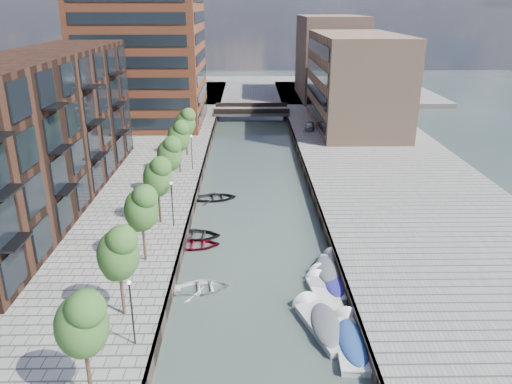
{
  "coord_description": "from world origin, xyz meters",
  "views": [
    {
      "loc": [
        -0.7,
        -15.65,
        19.15
      ],
      "look_at": [
        0.0,
        25.73,
        3.5
      ],
      "focal_mm": 35.0,
      "sensor_mm": 36.0,
      "label": 1
    }
  ],
  "objects_px": {
    "tree_2": "(141,207)",
    "tree_3": "(157,176)",
    "sloop_1": "(196,238)",
    "sloop_2": "(195,247)",
    "bridge": "(252,111)",
    "motorboat_1": "(321,323)",
    "motorboat_4": "(328,270)",
    "motorboat_2": "(322,292)",
    "tree_4": "(169,153)",
    "tree_6": "(185,122)",
    "motorboat_3": "(351,340)",
    "tree_1": "(118,252)",
    "tree_0": "(81,322)",
    "motorboat_0": "(331,283)",
    "car": "(309,126)",
    "sloop_4": "(216,200)",
    "tree_5": "(178,136)",
    "sloop_3": "(202,290)"
  },
  "relations": [
    {
      "from": "tree_2",
      "to": "motorboat_2",
      "type": "relative_size",
      "value": 1.23
    },
    {
      "from": "motorboat_2",
      "to": "tree_4",
      "type": "bearing_deg",
      "value": 126.97
    },
    {
      "from": "sloop_2",
      "to": "motorboat_4",
      "type": "xyz_separation_m",
      "value": [
        10.54,
        -4.44,
        0.22
      ]
    },
    {
      "from": "motorboat_1",
      "to": "motorboat_4",
      "type": "height_order",
      "value": "motorboat_1"
    },
    {
      "from": "motorboat_0",
      "to": "motorboat_3",
      "type": "relative_size",
      "value": 0.86
    },
    {
      "from": "tree_1",
      "to": "motorboat_1",
      "type": "distance_m",
      "value": 13.4
    },
    {
      "from": "tree_6",
      "to": "motorboat_0",
      "type": "relative_size",
      "value": 1.25
    },
    {
      "from": "tree_2",
      "to": "sloop_3",
      "type": "height_order",
      "value": "tree_2"
    },
    {
      "from": "tree_1",
      "to": "car",
      "type": "distance_m",
      "value": 51.7
    },
    {
      "from": "motorboat_4",
      "to": "tree_2",
      "type": "bearing_deg",
      "value": 178.26
    },
    {
      "from": "tree_4",
      "to": "motorboat_4",
      "type": "xyz_separation_m",
      "value": [
        13.87,
        -14.42,
        -5.09
      ]
    },
    {
      "from": "tree_0",
      "to": "sloop_3",
      "type": "height_order",
      "value": "tree_0"
    },
    {
      "from": "tree_6",
      "to": "motorboat_3",
      "type": "xyz_separation_m",
      "value": [
        13.93,
        -36.89,
        -5.09
      ]
    },
    {
      "from": "tree_5",
      "to": "motorboat_1",
      "type": "xyz_separation_m",
      "value": [
        12.4,
        -28.15,
        -5.08
      ]
    },
    {
      "from": "motorboat_2",
      "to": "tree_0",
      "type": "bearing_deg",
      "value": -140.49
    },
    {
      "from": "tree_3",
      "to": "tree_2",
      "type": "bearing_deg",
      "value": -90.0
    },
    {
      "from": "motorboat_4",
      "to": "motorboat_1",
      "type": "bearing_deg",
      "value": -102.37
    },
    {
      "from": "tree_1",
      "to": "bridge",
      "type": "bearing_deg",
      "value": 82.07
    },
    {
      "from": "tree_5",
      "to": "tree_1",
      "type": "bearing_deg",
      "value": -90.0
    },
    {
      "from": "motorboat_4",
      "to": "tree_3",
      "type": "bearing_deg",
      "value": 151.86
    },
    {
      "from": "tree_1",
      "to": "motorboat_3",
      "type": "height_order",
      "value": "tree_1"
    },
    {
      "from": "tree_5",
      "to": "motorboat_1",
      "type": "height_order",
      "value": "tree_5"
    },
    {
      "from": "tree_0",
      "to": "sloop_1",
      "type": "xyz_separation_m",
      "value": [
        3.17,
        19.78,
        -5.31
      ]
    },
    {
      "from": "bridge",
      "to": "sloop_3",
      "type": "relative_size",
      "value": 3.2
    },
    {
      "from": "motorboat_2",
      "to": "sloop_4",
      "type": "bearing_deg",
      "value": 115.36
    },
    {
      "from": "sloop_1",
      "to": "sloop_2",
      "type": "height_order",
      "value": "sloop_1"
    },
    {
      "from": "motorboat_2",
      "to": "motorboat_0",
      "type": "bearing_deg",
      "value": 52.3
    },
    {
      "from": "motorboat_3",
      "to": "bridge",
      "type": "bearing_deg",
      "value": 94.94
    },
    {
      "from": "sloop_4",
      "to": "motorboat_4",
      "type": "distance_m",
      "value": 17.94
    },
    {
      "from": "motorboat_0",
      "to": "sloop_1",
      "type": "bearing_deg",
      "value": 142.55
    },
    {
      "from": "motorboat_2",
      "to": "motorboat_3",
      "type": "height_order",
      "value": "motorboat_3"
    },
    {
      "from": "bridge",
      "to": "tree_0",
      "type": "distance_m",
      "value": 68.64
    },
    {
      "from": "tree_5",
      "to": "motorboat_0",
      "type": "xyz_separation_m",
      "value": [
        13.75,
        -23.32,
        -5.13
      ]
    },
    {
      "from": "tree_5",
      "to": "motorboat_2",
      "type": "relative_size",
      "value": 1.23
    },
    {
      "from": "tree_0",
      "to": "tree_6",
      "type": "xyz_separation_m",
      "value": [
        0.0,
        42.0,
        0.0
      ]
    },
    {
      "from": "tree_1",
      "to": "tree_6",
      "type": "xyz_separation_m",
      "value": [
        0.0,
        35.0,
        0.0
      ]
    },
    {
      "from": "tree_2",
      "to": "car",
      "type": "xyz_separation_m",
      "value": [
        17.32,
        41.57,
        -3.72
      ]
    },
    {
      "from": "sloop_4",
      "to": "motorboat_1",
      "type": "bearing_deg",
      "value": -167.2
    },
    {
      "from": "tree_2",
      "to": "tree_3",
      "type": "xyz_separation_m",
      "value": [
        0.0,
        7.0,
        0.0
      ]
    },
    {
      "from": "car",
      "to": "tree_1",
      "type": "bearing_deg",
      "value": -99.44
    },
    {
      "from": "bridge",
      "to": "motorboat_2",
      "type": "bearing_deg",
      "value": -85.5
    },
    {
      "from": "sloop_3",
      "to": "bridge",
      "type": "bearing_deg",
      "value": -14.56
    },
    {
      "from": "bridge",
      "to": "motorboat_4",
      "type": "relative_size",
      "value": 2.31
    },
    {
      "from": "sloop_2",
      "to": "motorboat_0",
      "type": "bearing_deg",
      "value": -123.23
    },
    {
      "from": "bridge",
      "to": "motorboat_3",
      "type": "xyz_separation_m",
      "value": [
        5.43,
        -62.89,
        -1.17
      ]
    },
    {
      "from": "tree_2",
      "to": "motorboat_4",
      "type": "height_order",
      "value": "tree_2"
    },
    {
      "from": "bridge",
      "to": "motorboat_1",
      "type": "distance_m",
      "value": 61.28
    },
    {
      "from": "tree_3",
      "to": "sloop_4",
      "type": "distance_m",
      "value": 10.44
    },
    {
      "from": "sloop_4",
      "to": "car",
      "type": "xyz_separation_m",
      "value": [
        12.89,
        26.74,
        1.59
      ]
    },
    {
      "from": "tree_3",
      "to": "motorboat_4",
      "type": "height_order",
      "value": "tree_3"
    }
  ]
}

